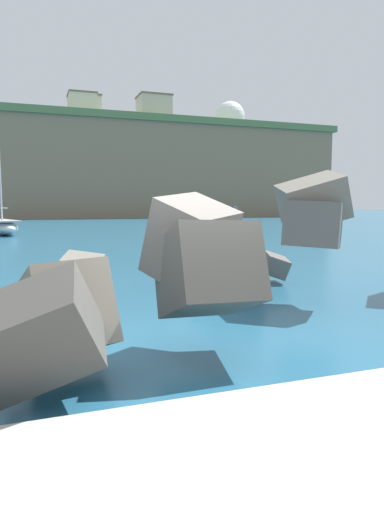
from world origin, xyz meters
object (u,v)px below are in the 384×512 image
object	(u,v)px
boat_mid_left	(1,227)
radar_dome	(230,120)
boat_mid_centre	(231,222)
station_building_central	(154,112)
station_building_west	(82,109)
station_building_east	(85,113)

from	to	relation	value
boat_mid_left	radar_dome	bearing A→B (deg)	53.95
boat_mid_centre	station_building_central	size ratio (longest dim) A/B	0.79
radar_dome	station_building_west	bearing A→B (deg)	-160.68
station_building_central	station_building_east	bearing A→B (deg)	155.65
boat_mid_left	station_building_west	bearing A→B (deg)	77.27
station_building_central	station_building_east	size ratio (longest dim) A/B	0.85
boat_mid_left	radar_dome	size ratio (longest dim) A/B	0.69
station_building_central	boat_mid_left	bearing A→B (deg)	-115.90
radar_dome	station_building_east	world-z (taller)	radar_dome
boat_mid_centre	radar_dome	bearing A→B (deg)	65.78
boat_mid_left	station_building_central	bearing A→B (deg)	64.10
station_building_west	station_building_east	world-z (taller)	station_building_east
boat_mid_centre	station_building_east	size ratio (longest dim) A/B	0.67
boat_mid_centre	station_building_west	world-z (taller)	station_building_west
boat_mid_left	station_building_central	xyz separation A→B (m)	(26.54, 54.66, 20.43)
station_building_west	station_building_central	distance (m)	14.18
boat_mid_left	station_building_east	xyz separation A→B (m)	(13.47, 60.58, 20.45)
station_building_east	station_building_west	bearing A→B (deg)	-100.77
station_building_west	station_building_central	xyz separation A→B (m)	(14.18, -0.08, 0.36)
station_building_east	boat_mid_centre	bearing A→B (deg)	-84.01
boat_mid_left	station_building_central	distance (m)	64.11
station_building_central	station_building_east	distance (m)	14.35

